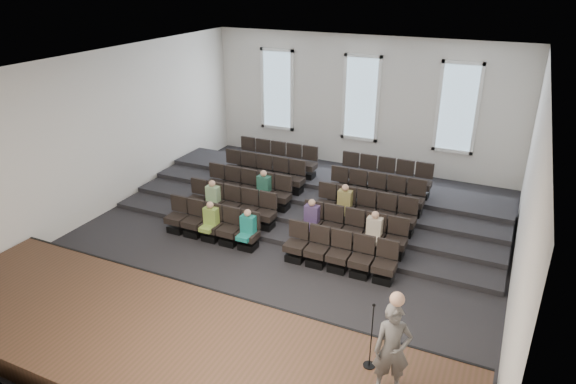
# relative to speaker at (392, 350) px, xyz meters

# --- Properties ---
(ground) EXTENTS (14.00, 14.00, 0.00)m
(ground) POSITION_rel_speaker_xyz_m (-4.27, 4.59, -1.36)
(ground) COLOR black
(ground) RESTS_ON ground
(ceiling) EXTENTS (12.00, 14.00, 0.02)m
(ceiling) POSITION_rel_speaker_xyz_m (-4.27, 4.59, 3.65)
(ceiling) COLOR white
(ceiling) RESTS_ON ground
(wall_back) EXTENTS (12.00, 0.04, 5.00)m
(wall_back) POSITION_rel_speaker_xyz_m (-4.27, 11.61, 1.14)
(wall_back) COLOR silver
(wall_back) RESTS_ON ground
(wall_front) EXTENTS (12.00, 0.04, 5.00)m
(wall_front) POSITION_rel_speaker_xyz_m (-4.27, -2.43, 1.14)
(wall_front) COLOR silver
(wall_front) RESTS_ON ground
(wall_left) EXTENTS (0.04, 14.00, 5.00)m
(wall_left) POSITION_rel_speaker_xyz_m (-10.29, 4.59, 1.14)
(wall_left) COLOR silver
(wall_left) RESTS_ON ground
(wall_right) EXTENTS (0.04, 14.00, 5.00)m
(wall_right) POSITION_rel_speaker_xyz_m (1.75, 4.59, 1.14)
(wall_right) COLOR silver
(wall_right) RESTS_ON ground
(stage) EXTENTS (11.80, 3.60, 0.50)m
(stage) POSITION_rel_speaker_xyz_m (-4.27, -0.51, -1.11)
(stage) COLOR #472B1E
(stage) RESTS_ON ground
(stage_lip) EXTENTS (11.80, 0.06, 0.52)m
(stage_lip) POSITION_rel_speaker_xyz_m (-4.27, 1.26, -1.11)
(stage_lip) COLOR black
(stage_lip) RESTS_ON ground
(risers) EXTENTS (11.80, 4.80, 0.60)m
(risers) POSITION_rel_speaker_xyz_m (-4.27, 7.76, -1.16)
(risers) COLOR black
(risers) RESTS_ON ground
(seating_rows) EXTENTS (6.80, 4.70, 1.67)m
(seating_rows) POSITION_rel_speaker_xyz_m (-4.27, 6.13, -0.68)
(seating_rows) COLOR black
(seating_rows) RESTS_ON ground
(windows) EXTENTS (8.44, 0.10, 3.24)m
(windows) POSITION_rel_speaker_xyz_m (-4.27, 11.54, 1.34)
(windows) COLOR white
(windows) RESTS_ON wall_back
(audience) EXTENTS (5.45, 2.64, 1.10)m
(audience) POSITION_rel_speaker_xyz_m (-4.55, 5.04, -0.53)
(audience) COLOR #81A341
(audience) RESTS_ON seating_rows
(speaker) EXTENTS (0.74, 0.62, 1.72)m
(speaker) POSITION_rel_speaker_xyz_m (0.00, 0.00, 0.00)
(speaker) COLOR #54524F
(speaker) RESTS_ON stage
(mic_stand) EXTENTS (0.23, 0.23, 1.37)m
(mic_stand) POSITION_rel_speaker_xyz_m (-0.47, 0.42, -0.45)
(mic_stand) COLOR black
(mic_stand) RESTS_ON stage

